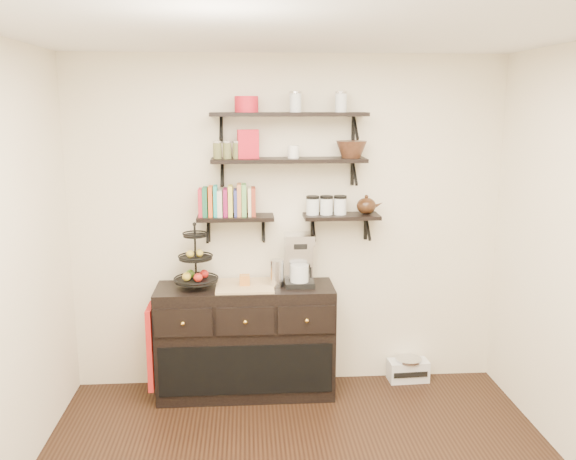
{
  "coord_description": "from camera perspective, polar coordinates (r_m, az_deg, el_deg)",
  "views": [
    {
      "loc": [
        -0.33,
        -3.1,
        2.31
      ],
      "look_at": [
        -0.04,
        1.15,
        1.43
      ],
      "focal_mm": 38.0,
      "sensor_mm": 36.0,
      "label": 1
    }
  ],
  "objects": [
    {
      "name": "recipe_box",
      "position": [
        4.73,
        -3.75,
        8.03
      ],
      "size": [
        0.17,
        0.08,
        0.22
      ],
      "primitive_type": "cube",
      "rotation": [
        0.0,
        0.0,
        0.16
      ],
      "color": "red",
      "rests_on": "shelf_mid"
    },
    {
      "name": "fruit_stand",
      "position": [
        4.8,
        -8.59,
        -3.39
      ],
      "size": [
        0.34,
        0.34,
        0.5
      ],
      "rotation": [
        0.0,
        0.0,
        -0.01
      ],
      "color": "black",
      "rests_on": "sideboard"
    },
    {
      "name": "shelf_top",
      "position": [
        4.73,
        0.08,
        10.74
      ],
      "size": [
        1.2,
        0.27,
        0.23
      ],
      "color": "black",
      "rests_on": "back_wall"
    },
    {
      "name": "shelf_low_left",
      "position": [
        4.82,
        -4.93,
        1.09
      ],
      "size": [
        0.6,
        0.25,
        0.23
      ],
      "color": "black",
      "rests_on": "back_wall"
    },
    {
      "name": "candle",
      "position": [
        4.81,
        -4.07,
        -4.68
      ],
      "size": [
        0.08,
        0.08,
        0.08
      ],
      "primitive_type": "cube",
      "color": "#BD712B",
      "rests_on": "sideboard"
    },
    {
      "name": "walnut_bowl",
      "position": [
        4.8,
        5.95,
        7.51
      ],
      "size": [
        0.24,
        0.24,
        0.13
      ],
      "primitive_type": null,
      "color": "black",
      "rests_on": "shelf_mid"
    },
    {
      "name": "back_wall",
      "position": [
        4.96,
        -0.03,
        0.53
      ],
      "size": [
        3.5,
        0.02,
        2.7
      ],
      "primitive_type": "cube",
      "color": "white",
      "rests_on": "ground"
    },
    {
      "name": "sideboard",
      "position": [
        4.98,
        -3.98,
        -10.25
      ],
      "size": [
        1.4,
        0.5,
        0.92
      ],
      "color": "black",
      "rests_on": "floor"
    },
    {
      "name": "red_pot",
      "position": [
        4.72,
        -3.91,
        11.67
      ],
      "size": [
        0.18,
        0.18,
        0.12
      ],
      "primitive_type": "cylinder",
      "color": "red",
      "rests_on": "shelf_top"
    },
    {
      "name": "glass_canisters",
      "position": [
        4.84,
        3.61,
        2.21
      ],
      "size": [
        0.32,
        0.1,
        0.13
      ],
      "color": "silver",
      "rests_on": "shelf_low_right"
    },
    {
      "name": "teapot",
      "position": [
        4.89,
        7.34,
        2.39
      ],
      "size": [
        0.23,
        0.19,
        0.16
      ],
      "primitive_type": null,
      "rotation": [
        0.0,
        0.0,
        -0.19
      ],
      "color": "black",
      "rests_on": "shelf_low_right"
    },
    {
      "name": "radio",
      "position": [
        5.41,
        11.17,
        -12.68
      ],
      "size": [
        0.34,
        0.23,
        0.2
      ],
      "rotation": [
        0.0,
        0.0,
        0.05
      ],
      "color": "silver",
      "rests_on": "floor"
    },
    {
      "name": "shelf_low_right",
      "position": [
        4.87,
        5.0,
        1.22
      ],
      "size": [
        0.6,
        0.25,
        0.23
      ],
      "color": "black",
      "rests_on": "back_wall"
    },
    {
      "name": "ceiling",
      "position": [
        3.14,
        2.26,
        18.81
      ],
      "size": [
        3.5,
        3.5,
        0.02
      ],
      "primitive_type": "cube",
      "color": "white",
      "rests_on": "back_wall"
    },
    {
      "name": "shelf_mid",
      "position": [
        4.75,
        0.08,
        6.52
      ],
      "size": [
        1.2,
        0.27,
        0.23
      ],
      "color": "black",
      "rests_on": "back_wall"
    },
    {
      "name": "apron",
      "position": [
        4.94,
        -12.63,
        -10.55
      ],
      "size": [
        0.04,
        0.28,
        0.65
      ],
      "primitive_type": "cube",
      "color": "#A11811",
      "rests_on": "sideboard"
    },
    {
      "name": "cookbooks",
      "position": [
        4.79,
        -5.59,
        2.69
      ],
      "size": [
        0.43,
        0.15,
        0.26
      ],
      "color": "#BB2535",
      "rests_on": "shelf_low_left"
    },
    {
      "name": "coffee_maker",
      "position": [
        4.82,
        1.03,
        -2.86
      ],
      "size": [
        0.23,
        0.22,
        0.42
      ],
      "rotation": [
        0.0,
        0.0,
        0.0
      ],
      "color": "black",
      "rests_on": "sideboard"
    },
    {
      "name": "ramekins",
      "position": [
        4.75,
        0.51,
        7.32
      ],
      "size": [
        0.09,
        0.09,
        0.1
      ],
      "primitive_type": "cylinder",
      "color": "white",
      "rests_on": "shelf_mid"
    },
    {
      "name": "thermal_carafe",
      "position": [
        4.78,
        -1.06,
        -4.08
      ],
      "size": [
        0.11,
        0.11,
        0.22
      ],
      "primitive_type": "cylinder",
      "color": "silver",
      "rests_on": "sideboard"
    }
  ]
}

